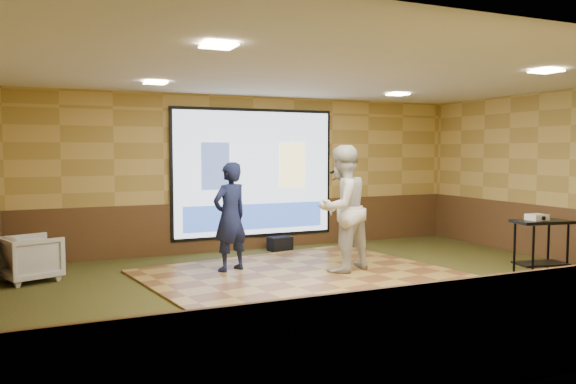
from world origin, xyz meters
name	(u,v)px	position (x,y,z in m)	size (l,w,h in m)	color
ground	(339,288)	(0.00, 0.00, 0.00)	(9.00, 9.00, 0.00)	#2A3518
room_shell	(340,140)	(0.00, 0.00, 2.09)	(9.04, 7.04, 3.02)	tan
wainscot_back	(254,225)	(0.00, 3.48, 0.47)	(9.00, 0.04, 0.95)	#52311B
wainscot_front	(539,325)	(0.00, -3.48, 0.47)	(9.00, 0.04, 0.95)	#52311B
wainscot_right	(566,235)	(4.48, 0.00, 0.47)	(0.04, 7.00, 0.95)	#52311B
projector_screen	(254,175)	(0.00, 3.44, 1.47)	(3.32, 0.06, 2.52)	black
downlight_nw	(156,83)	(-2.20, 1.80, 2.97)	(0.32, 0.32, 0.02)	#F7E1B9
downlight_ne	(398,94)	(2.20, 1.80, 2.97)	(0.32, 0.32, 0.02)	#F7E1B9
downlight_sw	(219,46)	(-2.20, -1.50, 2.97)	(0.32, 0.32, 0.02)	#F7E1B9
downlight_se	(546,71)	(2.20, -1.50, 2.97)	(0.32, 0.32, 0.02)	#F7E1B9
dance_floor	(297,274)	(-0.21, 0.99, 0.02)	(4.50, 3.43, 0.03)	#A4813C
player_left	(230,217)	(-1.10, 1.58, 0.90)	(0.63, 0.41, 1.73)	#141B40
player_right	(342,208)	(0.51, 0.85, 1.03)	(0.97, 0.76, 2.00)	beige
av_table	(541,239)	(3.12, -0.69, 0.61)	(0.84, 0.44, 0.89)	black
projector	(537,217)	(3.06, -0.65, 0.93)	(0.28, 0.23, 0.09)	silver
mic_stand	(348,222)	(1.86, 2.98, 0.49)	(0.61, 0.25, 1.55)	black
banquet_chair	(31,258)	(-4.00, 2.22, 0.34)	(0.74, 0.76, 0.69)	gray
duffel_bag	(280,244)	(0.38, 3.07, 0.14)	(0.44, 0.29, 0.27)	black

